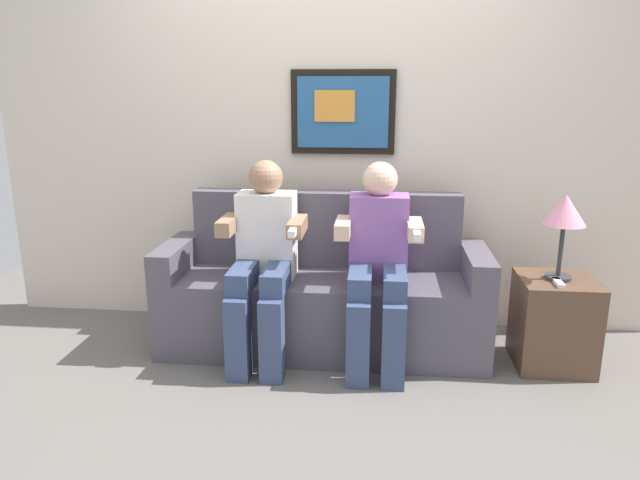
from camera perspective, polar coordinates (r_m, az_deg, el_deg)
The scene contains 8 objects.
ground_plane at distance 3.24m, azimuth -0.28°, elevation -12.74°, with size 5.55×5.55×0.00m, color #66605B.
back_wall_assembly at distance 3.64m, azimuth 1.05°, elevation 11.71°, with size 4.27×0.10×2.60m.
couch at distance 3.41m, azimuth 0.30°, elevation -5.55°, with size 1.87×0.58×0.90m.
person_on_left at distance 3.21m, azimuth -5.57°, elevation -1.44°, with size 0.46×0.56×1.11m.
person_on_right at distance 3.14m, azimuth 5.73°, elevation -1.77°, with size 0.46×0.56×1.11m.
side_table_right at distance 3.46m, azimuth 21.97°, elevation -7.49°, with size 0.40×0.40×0.50m.
table_lamp at distance 3.29m, azimuth 22.92°, elevation 2.39°, with size 0.22×0.22×0.46m.
spare_remote_on_table at distance 3.28m, azimuth 22.38°, elevation -3.91°, with size 0.04×0.13×0.02m, color white.
Camera 1 is at (0.31, -2.85, 1.50)m, focal length 32.57 mm.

